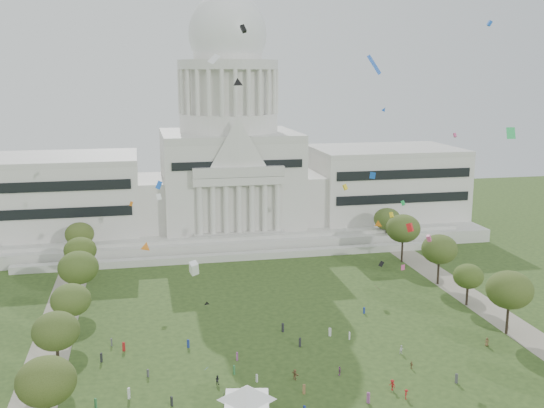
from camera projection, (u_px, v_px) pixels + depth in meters
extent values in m
plane|color=#2C411A|center=(327.00, 397.00, 106.93)|extent=(400.00, 400.00, 0.00)
cube|color=beige|center=(230.00, 226.00, 216.71)|extent=(160.00, 60.00, 4.00)
cube|color=beige|center=(246.00, 256.00, 185.30)|extent=(130.00, 3.00, 2.00)
cube|color=beige|center=(241.00, 244.00, 192.66)|extent=(140.00, 3.00, 5.00)
cube|color=silver|center=(58.00, 196.00, 202.02)|extent=(50.00, 34.00, 22.00)
cube|color=silver|center=(384.00, 184.00, 224.21)|extent=(50.00, 34.00, 22.00)
cube|color=silver|center=(148.00, 203.00, 206.36)|extent=(12.00, 26.00, 16.00)
cube|color=silver|center=(309.00, 196.00, 217.26)|extent=(12.00, 26.00, 16.00)
cube|color=silver|center=(230.00, 181.00, 212.51)|extent=(44.00, 38.00, 28.00)
cube|color=silver|center=(239.00, 181.00, 192.70)|extent=(28.00, 3.00, 2.40)
cube|color=black|center=(51.00, 200.00, 185.14)|extent=(46.00, 0.40, 11.00)
cube|color=black|center=(404.00, 186.00, 207.33)|extent=(46.00, 0.40, 11.00)
cylinder|color=silver|center=(229.00, 122.00, 208.57)|extent=(32.00, 32.00, 6.00)
cylinder|color=silver|center=(228.00, 91.00, 206.54)|extent=(28.00, 28.00, 14.00)
cylinder|color=beige|center=(228.00, 65.00, 204.82)|extent=(32.40, 32.40, 3.00)
cylinder|color=silver|center=(228.00, 47.00, 203.70)|extent=(22.00, 22.00, 8.00)
ellipsoid|color=silver|center=(228.00, 34.00, 202.89)|extent=(25.00, 25.00, 26.20)
cube|color=gray|center=(51.00, 347.00, 125.99)|extent=(8.00, 160.00, 0.04)
cube|color=gray|center=(491.00, 311.00, 145.35)|extent=(8.00, 160.00, 0.04)
ellipsoid|color=#39471A|center=(46.00, 381.00, 93.38)|extent=(8.86, 8.86, 7.25)
cylinder|color=black|center=(58.00, 361.00, 113.87)|extent=(0.56, 0.56, 5.47)
ellipsoid|color=#33461A|center=(56.00, 331.00, 112.69)|extent=(8.42, 8.42, 6.89)
cylinder|color=black|center=(507.00, 320.00, 131.91)|extent=(0.56, 0.56, 6.20)
ellipsoid|color=#394C1B|center=(510.00, 290.00, 130.58)|extent=(9.55, 9.55, 7.82)
cylinder|color=black|center=(73.00, 326.00, 130.00)|extent=(0.56, 0.56, 5.27)
ellipsoid|color=#3A501E|center=(71.00, 300.00, 128.86)|extent=(8.12, 8.12, 6.65)
cylinder|color=black|center=(467.00, 296.00, 148.46)|extent=(0.56, 0.56, 4.56)
ellipsoid|color=#334D18|center=(468.00, 276.00, 147.48)|extent=(7.01, 7.01, 5.74)
cylinder|color=black|center=(80.00, 294.00, 147.65)|extent=(0.56, 0.56, 6.03)
ellipsoid|color=#314818|center=(78.00, 268.00, 146.35)|extent=(9.29, 9.29, 7.60)
cylinder|color=black|center=(438.00, 273.00, 163.30)|extent=(0.56, 0.56, 5.97)
ellipsoid|color=#33461B|center=(440.00, 249.00, 162.02)|extent=(9.19, 9.19, 7.52)
cylinder|color=black|center=(82.00, 271.00, 165.30)|extent=(0.56, 0.56, 5.41)
ellipsoid|color=#344A15|center=(80.00, 250.00, 164.13)|extent=(8.33, 8.33, 6.81)
cylinder|color=black|center=(402.00, 251.00, 182.31)|extent=(0.56, 0.56, 6.37)
ellipsoid|color=#384C1D|center=(403.00, 228.00, 180.94)|extent=(9.82, 9.82, 8.03)
cylinder|color=black|center=(81.00, 253.00, 182.34)|extent=(0.56, 0.56, 5.32)
ellipsoid|color=#3A4B19|center=(80.00, 234.00, 181.20)|extent=(8.19, 8.19, 6.70)
cylinder|color=black|center=(386.00, 237.00, 200.09)|extent=(0.56, 0.56, 5.47)
ellipsoid|color=#344A1C|center=(387.00, 219.00, 198.91)|extent=(8.42, 8.42, 6.89)
cylinder|color=#4C4C4C|center=(224.00, 401.00, 102.79)|extent=(0.12, 0.12, 2.87)
cylinder|color=#4C4C4C|center=(263.00, 396.00, 104.08)|extent=(0.12, 0.12, 2.87)
cube|color=white|center=(247.00, 400.00, 100.04)|extent=(7.99, 7.99, 0.23)
pyramid|color=white|center=(247.00, 392.00, 99.79)|extent=(11.19, 11.19, 2.29)
imported|color=olive|center=(487.00, 342.00, 126.52)|extent=(1.02, 0.89, 1.77)
imported|color=silver|center=(402.00, 350.00, 122.98)|extent=(0.95, 0.68, 1.78)
imported|color=#B21E1E|center=(392.00, 385.00, 108.84)|extent=(1.17, 1.43, 1.97)
imported|color=#994C8C|center=(340.00, 371.00, 114.30)|extent=(0.72, 1.07, 1.69)
imported|color=olive|center=(295.00, 374.00, 112.66)|extent=(1.48, 1.90, 1.92)
imported|color=#26262B|center=(217.00, 380.00, 111.02)|extent=(0.95, 0.89, 1.67)
imported|color=#B21E1E|center=(406.00, 394.00, 105.95)|extent=(1.07, 1.26, 1.73)
imported|color=olive|center=(412.00, 365.00, 116.87)|extent=(0.66, 0.93, 1.44)
cube|color=#994C8C|center=(368.00, 398.00, 104.64)|extent=(0.57, 0.57, 1.87)
cube|color=navy|center=(364.00, 310.00, 143.65)|extent=(0.45, 0.37, 1.47)
cube|color=silver|center=(129.00, 393.00, 106.07)|extent=(0.45, 0.58, 1.93)
cube|color=#4C4C51|center=(112.00, 342.00, 126.54)|extent=(0.32, 0.46, 1.60)
cube|color=navy|center=(188.00, 344.00, 125.80)|extent=(0.51, 0.49, 1.65)
cube|color=#B21E1E|center=(124.00, 347.00, 124.20)|extent=(0.57, 0.48, 1.83)
cube|color=silver|center=(330.00, 332.00, 131.26)|extent=(0.56, 0.53, 1.80)
cube|color=silver|center=(349.00, 336.00, 129.64)|extent=(0.31, 0.45, 1.61)
cube|color=#4C4C51|center=(456.00, 378.00, 111.37)|extent=(0.55, 0.52, 1.77)
cube|color=#994C8C|center=(237.00, 356.00, 120.21)|extent=(0.42, 0.50, 1.63)
cube|color=#26262B|center=(172.00, 401.00, 103.78)|extent=(0.42, 0.50, 1.63)
cube|color=olive|center=(304.00, 389.00, 107.63)|extent=(0.53, 0.44, 1.72)
cube|color=#33723F|center=(234.00, 370.00, 114.59)|extent=(0.34, 0.49, 1.74)
cube|color=#26262B|center=(300.00, 342.00, 126.15)|extent=(0.54, 0.58, 1.86)
cube|color=#26262B|center=(283.00, 328.00, 133.38)|extent=(0.47, 0.59, 1.92)
cube|color=silver|center=(257.00, 378.00, 111.81)|extent=(0.37, 0.45, 1.47)
cube|color=#33723F|center=(96.00, 403.00, 103.17)|extent=(0.47, 0.51, 1.64)
cube|color=#4C4C51|center=(148.00, 373.00, 113.66)|extent=(0.42, 0.45, 1.46)
cube|color=#26262B|center=(101.00, 358.00, 119.48)|extent=(0.44, 0.55, 1.83)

